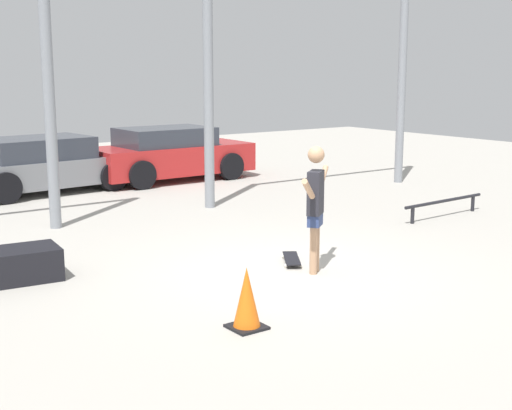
% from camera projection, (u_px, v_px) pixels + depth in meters
% --- Properties ---
extents(ground_plane, '(36.00, 36.00, 0.00)m').
position_uv_depth(ground_plane, '(292.00, 273.00, 9.89)').
color(ground_plane, '#B2ADA3').
extents(skateboarder, '(1.18, 0.92, 1.76)m').
position_uv_depth(skateboarder, '(315.00, 201.00, 9.72)').
color(skateboarder, tan).
rests_on(skateboarder, ground_plane).
extents(skateboard, '(0.59, 0.75, 0.08)m').
position_uv_depth(skateboard, '(292.00, 259.00, 10.40)').
color(skateboard, black).
rests_on(skateboard, ground_plane).
extents(grind_rail, '(2.26, 0.16, 0.34)m').
position_uv_depth(grind_rail, '(444.00, 203.00, 13.55)').
color(grind_rail, black).
rests_on(grind_rail, ground_plane).
extents(canopy_support_right, '(5.75, 0.20, 5.39)m').
position_uv_depth(canopy_support_right, '(316.00, 43.00, 15.53)').
color(canopy_support_right, gray).
rests_on(canopy_support_right, ground_plane).
extents(parked_car_grey, '(4.25, 2.16, 1.27)m').
position_uv_depth(parked_car_grey, '(43.00, 165.00, 16.20)').
color(parked_car_grey, slate).
rests_on(parked_car_grey, ground_plane).
extents(parked_car_red, '(4.08, 1.86, 1.34)m').
position_uv_depth(parked_car_red, '(170.00, 154.00, 17.93)').
color(parked_car_red, red).
rests_on(parked_car_red, ground_plane).
extents(traffic_cone, '(0.37, 0.37, 0.69)m').
position_uv_depth(traffic_cone, '(247.00, 299.00, 7.73)').
color(traffic_cone, black).
rests_on(traffic_cone, ground_plane).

